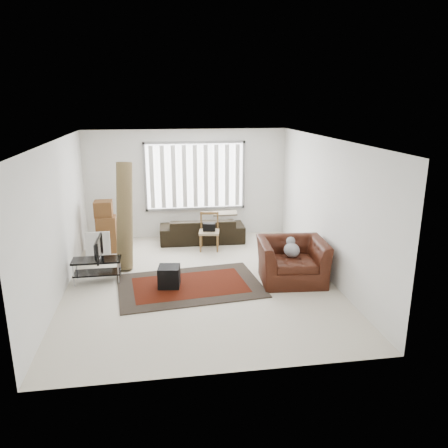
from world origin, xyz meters
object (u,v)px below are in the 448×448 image
(moving_boxes, at_px, (106,228))
(armchair, at_px, (292,258))
(tv_stand, at_px, (97,265))
(side_chair, at_px, (209,230))
(sofa, at_px, (202,226))

(moving_boxes, bearing_deg, armchair, -31.96)
(moving_boxes, distance_m, armchair, 4.37)
(tv_stand, xyz_separation_m, armchair, (3.71, -0.53, 0.14))
(moving_boxes, distance_m, side_chair, 2.37)
(tv_stand, xyz_separation_m, moving_boxes, (-0.00, 1.78, 0.22))
(moving_boxes, bearing_deg, tv_stand, -89.93)
(moving_boxes, xyz_separation_m, armchair, (3.71, -2.31, -0.08))
(moving_boxes, relative_size, sofa, 0.58)
(side_chair, bearing_deg, tv_stand, -137.48)
(tv_stand, xyz_separation_m, side_chair, (2.36, 1.55, 0.15))
(tv_stand, height_order, sofa, sofa)
(side_chair, relative_size, armchair, 0.64)
(armchair, bearing_deg, sofa, 122.90)
(moving_boxes, xyz_separation_m, sofa, (2.26, 0.38, -0.16))
(side_chair, xyz_separation_m, armchair, (1.35, -2.08, -0.01))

